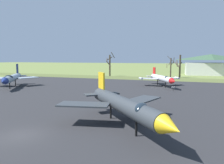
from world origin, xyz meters
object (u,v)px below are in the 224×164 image
object	(u,v)px
jet_fighter_front_left	(123,105)
visitor_building	(211,65)
jet_fighter_rear_left	(162,78)
jet_fighter_front_right	(12,78)
info_placard_rear_left	(173,88)

from	to	relation	value
jet_fighter_front_left	visitor_building	distance (m)	76.84
jet_fighter_rear_left	visitor_building	bearing A→B (deg)	71.96
visitor_building	jet_fighter_rear_left	bearing A→B (deg)	-108.04
jet_fighter_front_right	info_placard_rear_left	distance (m)	35.84
info_placard_rear_left	visitor_building	size ratio (longest dim) A/B	0.05
jet_fighter_front_right	visitor_building	xyz separation A→B (m)	(46.15, 57.05, 1.90)
jet_fighter_rear_left	visitor_building	xyz separation A→B (m)	(14.12, 43.35, 2.14)
jet_fighter_front_left	jet_fighter_front_right	size ratio (longest dim) A/B	0.92
jet_fighter_front_right	jet_fighter_rear_left	size ratio (longest dim) A/B	1.08
jet_fighter_rear_left	jet_fighter_front_left	bearing A→B (deg)	-89.56
jet_fighter_front_left	visitor_building	xyz separation A→B (m)	(13.87, 75.56, 1.88)
jet_fighter_rear_left	jet_fighter_front_right	bearing A→B (deg)	-156.83
jet_fighter_rear_left	info_placard_rear_left	bearing A→B (deg)	-65.23
jet_fighter_front_left	jet_fighter_rear_left	xyz separation A→B (m)	(-0.24, 32.21, -0.26)
jet_fighter_front_left	visitor_building	size ratio (longest dim) A/B	0.63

